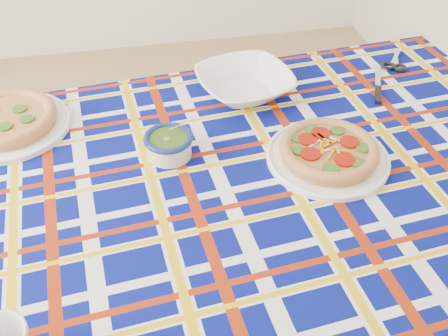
{
  "coord_description": "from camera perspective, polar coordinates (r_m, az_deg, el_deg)",
  "views": [
    {
      "loc": [
        0.3,
        -1.37,
        1.71
      ],
      "look_at": [
        0.49,
        -0.4,
        0.85
      ],
      "focal_mm": 40.0,
      "sensor_mm": 36.0,
      "label": 1
    }
  ],
  "objects": [
    {
      "name": "second_focaccia_plate",
      "position": [
        1.59,
        -23.47,
        5.14
      ],
      "size": [
        0.37,
        0.37,
        0.06
      ],
      "primitive_type": null,
      "rotation": [
        0.0,
        0.0,
        0.04
      ],
      "color": "#A9763C",
      "rests_on": "tablecloth"
    },
    {
      "name": "pesto_bowl",
      "position": [
        1.36,
        -6.34,
        2.83
      ],
      "size": [
        0.15,
        0.15,
        0.08
      ],
      "primitive_type": null,
      "rotation": [
        0.0,
        0.0,
        0.16
      ],
      "color": "#243D10",
      "rests_on": "tablecloth"
    },
    {
      "name": "dining_table",
      "position": [
        1.38,
        2.9,
        -3.08
      ],
      "size": [
        1.85,
        1.25,
        0.82
      ],
      "rotation": [
        0.0,
        0.0,
        0.09
      ],
      "color": "brown",
      "rests_on": "floor"
    },
    {
      "name": "serving_bowl",
      "position": [
        1.61,
        2.39,
        9.61
      ],
      "size": [
        0.35,
        0.35,
        0.07
      ],
      "primitive_type": "imported",
      "rotation": [
        0.0,
        0.0,
        0.21
      ],
      "color": "white",
      "rests_on": "tablecloth"
    },
    {
      "name": "table_knife",
      "position": [
        1.78,
        17.18,
        9.86
      ],
      "size": [
        0.12,
        0.24,
        0.01
      ],
      "primitive_type": null,
      "rotation": [
        0.0,
        0.0,
        1.15
      ],
      "color": "silver",
      "rests_on": "tablecloth"
    },
    {
      "name": "tablecloth",
      "position": [
        1.37,
        2.94,
        -2.27
      ],
      "size": [
        1.89,
        1.29,
        0.12
      ],
      "primitive_type": null,
      "rotation": [
        0.0,
        0.0,
        0.09
      ],
      "color": "#050D64",
      "rests_on": "dining_table"
    },
    {
      "name": "kitchen_scissors",
      "position": [
        1.93,
        19.07,
        11.97
      ],
      "size": [
        0.18,
        0.22,
        0.02
      ],
      "primitive_type": null,
      "rotation": [
        0.0,
        0.0,
        1.03
      ],
      "color": "silver",
      "rests_on": "tablecloth"
    },
    {
      "name": "floor",
      "position": [
        2.21,
        -15.07,
        -11.68
      ],
      "size": [
        4.0,
        4.0,
        0.0
      ],
      "primitive_type": "plane",
      "color": "#9D7A51",
      "rests_on": "ground"
    },
    {
      "name": "main_focaccia_plate",
      "position": [
        1.37,
        11.87,
        2.0
      ],
      "size": [
        0.36,
        0.36,
        0.07
      ],
      "primitive_type": null,
      "rotation": [
        0.0,
        0.0,
        0.05
      ],
      "color": "#A9763C",
      "rests_on": "tablecloth"
    }
  ]
}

